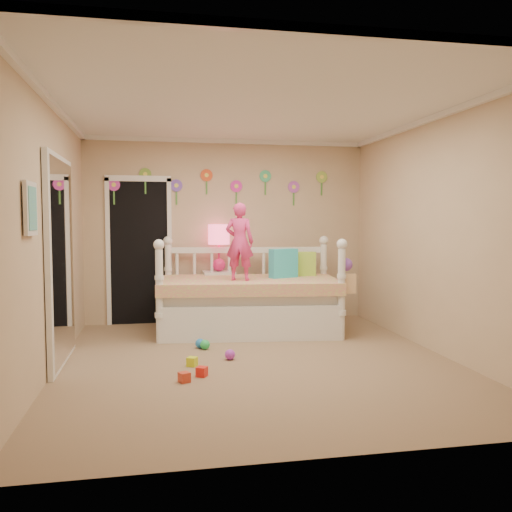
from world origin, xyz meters
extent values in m
cube|color=#7F684C|center=(0.00, 0.00, 0.00)|extent=(4.00, 4.50, 0.01)
cube|color=white|center=(0.00, 0.00, 2.60)|extent=(4.00, 4.50, 0.01)
cube|color=tan|center=(0.00, 2.25, 1.30)|extent=(4.00, 0.01, 2.60)
cube|color=tan|center=(-2.00, 0.00, 1.30)|extent=(0.01, 4.50, 2.60)
cube|color=tan|center=(2.00, 0.00, 1.30)|extent=(0.01, 4.50, 2.60)
cube|color=#26B4C0|center=(0.63, 1.45, 0.89)|extent=(0.40, 0.26, 0.38)
cube|color=#A2D541|center=(0.94, 1.63, 0.86)|extent=(0.34, 0.13, 0.32)
imported|color=#EE367E|center=(0.01, 1.24, 1.19)|extent=(0.41, 0.34, 0.98)
cube|color=white|center=(-0.15, 2.07, 0.37)|extent=(0.45, 0.34, 0.74)
sphere|color=#E41E69|center=(-0.15, 2.07, 0.83)|extent=(0.18, 0.18, 0.18)
cylinder|color=#E41E69|center=(-0.15, 2.07, 1.02)|extent=(0.03, 0.03, 0.38)
cylinder|color=#FF4C71|center=(-0.15, 2.07, 1.26)|extent=(0.30, 0.30, 0.28)
cube|color=black|center=(-1.25, 2.23, 1.03)|extent=(0.90, 0.04, 2.07)
cube|color=white|center=(-1.96, 0.30, 1.05)|extent=(0.07, 1.30, 2.10)
cube|color=white|center=(-1.97, -0.90, 1.55)|extent=(0.05, 0.34, 0.42)
camera|label=1|loc=(-1.01, -5.25, 1.47)|focal=36.84mm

